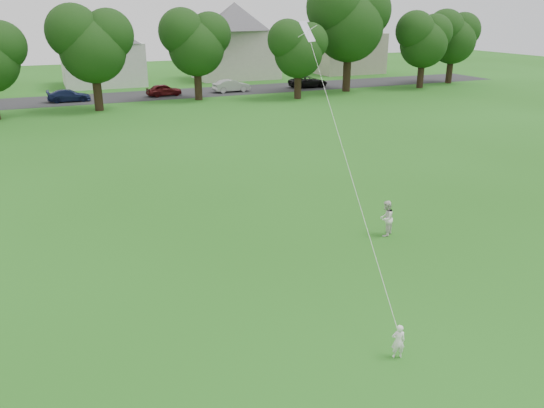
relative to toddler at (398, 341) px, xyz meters
name	(u,v)px	position (x,y,z in m)	size (l,w,h in m)	color
ground	(307,294)	(-0.69, 3.65, -0.46)	(160.00, 160.00, 0.00)	#205914
street	(117,97)	(-0.69, 45.65, -0.46)	(90.00, 7.00, 0.01)	#2D2D30
toddler	(398,341)	(0.00, 0.00, 0.00)	(0.34, 0.22, 0.93)	white
older_boy	(386,218)	(4.10, 6.52, 0.23)	(0.68, 0.53, 1.39)	silver
kite	(341,143)	(1.66, 5.98, 3.51)	(2.18, 6.46, 14.06)	white
tree_row	(150,33)	(1.96, 39.70, 5.75)	(79.95, 8.80, 11.56)	black
parked_cars	(92,94)	(-3.04, 44.65, 0.15)	(55.05, 2.28, 1.28)	black
house_row	(91,38)	(-1.61, 55.65, 4.71)	(77.20, 14.19, 10.62)	white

